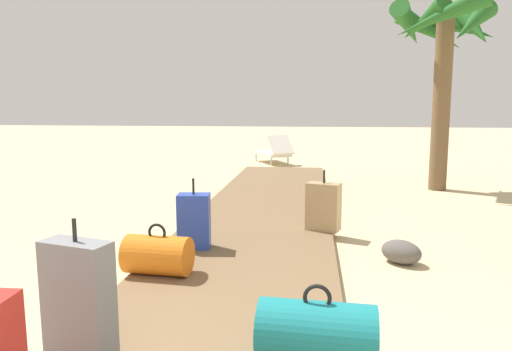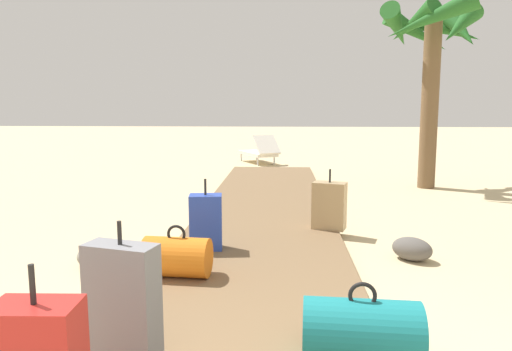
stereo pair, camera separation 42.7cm
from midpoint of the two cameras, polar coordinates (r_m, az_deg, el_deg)
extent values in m
plane|color=#D1BA8C|center=(5.30, -1.79, -8.36)|extent=(60.00, 60.00, 0.00)
cube|color=brown|center=(6.27, -0.99, -5.32)|extent=(1.82, 10.13, 0.08)
cube|color=#2847B7|center=(4.83, -8.70, -5.67)|extent=(0.35, 0.25, 0.57)
cylinder|color=black|center=(4.75, -8.80, -1.40)|extent=(0.02, 0.02, 0.16)
cube|color=slate|center=(2.84, -20.32, -14.85)|extent=(0.44, 0.27, 0.71)
cylinder|color=black|center=(2.71, -20.78, -6.62)|extent=(0.02, 0.02, 0.13)
cube|color=tan|center=(5.59, 6.81, -3.70)|extent=(0.43, 0.33, 0.56)
cylinder|color=black|center=(5.53, 6.88, -0.05)|extent=(0.02, 0.02, 0.16)
cylinder|color=black|center=(2.22, -30.88, -11.44)|extent=(0.02, 0.02, 0.17)
cylinder|color=orange|center=(4.16, -12.63, -9.73)|extent=(0.59, 0.39, 0.34)
torus|color=black|center=(4.10, -12.72, -7.06)|extent=(0.17, 0.04, 0.16)
cylinder|color=#197A7F|center=(2.86, 8.43, -18.21)|extent=(0.70, 0.39, 0.35)
torus|color=black|center=(2.78, 8.52, -14.42)|extent=(0.17, 0.03, 0.16)
cylinder|color=brown|center=(9.25, 19.28, 8.11)|extent=(0.31, 0.37, 3.10)
cone|color=#236023|center=(9.59, 22.66, 16.10)|extent=(0.53, 1.11, 0.91)
cone|color=#236023|center=(9.95, 21.25, 16.32)|extent=(1.26, 1.12, 0.81)
cone|color=#236023|center=(9.98, 17.94, 16.29)|extent=(1.42, 0.58, 0.94)
cone|color=#236023|center=(9.51, 15.67, 16.98)|extent=(0.93, 1.37, 0.81)
cone|color=#236023|center=(8.99, 17.35, 17.31)|extent=(0.87, 1.13, 0.76)
cone|color=#236023|center=(8.64, 19.25, 17.74)|extent=(1.54, 0.89, 0.86)
cone|color=#236023|center=(9.08, 22.46, 16.62)|extent=(1.03, 0.94, 0.87)
cube|color=white|center=(12.69, -0.81, 2.73)|extent=(1.18, 1.52, 0.08)
cube|color=white|center=(12.13, 0.31, 3.79)|extent=(0.77, 0.73, 0.48)
cylinder|color=silver|center=(13.13, -2.75, 2.26)|extent=(0.04, 0.04, 0.22)
cylinder|color=silver|center=(13.31, -0.83, 2.35)|extent=(0.04, 0.04, 0.22)
cylinder|color=silver|center=(12.10, -0.79, 1.73)|extent=(0.04, 0.04, 0.22)
cylinder|color=silver|center=(12.30, 1.26, 1.84)|extent=(0.04, 0.04, 0.22)
ellipsoid|color=gray|center=(4.87, -21.42, -9.18)|extent=(0.45, 0.43, 0.22)
ellipsoid|color=#5B5651|center=(4.91, 16.21, -8.65)|extent=(0.50, 0.48, 0.23)
camera|label=1|loc=(0.21, 88.17, 0.27)|focal=32.64mm
camera|label=2|loc=(0.21, -91.83, -0.27)|focal=32.64mm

